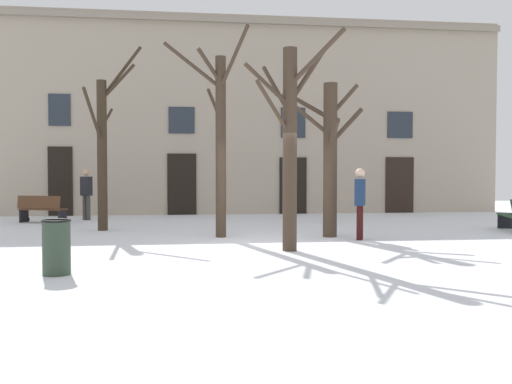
# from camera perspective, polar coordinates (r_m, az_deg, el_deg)

# --- Properties ---
(ground_plane) EXTENTS (36.16, 36.16, 0.00)m
(ground_plane) POSITION_cam_1_polar(r_m,az_deg,el_deg) (12.52, 1.07, -5.61)
(ground_plane) COLOR white
(building_facade) EXTENTS (22.60, 0.60, 8.01)m
(building_facade) POSITION_cam_1_polar(r_m,az_deg,el_deg) (22.11, -2.48, 8.22)
(building_facade) COLOR tan
(building_facade) RESTS_ON ground
(tree_foreground) EXTENTS (2.11, 2.19, 5.20)m
(tree_foreground) POSITION_cam_1_polar(r_m,az_deg,el_deg) (14.00, -3.86, 5.82)
(tree_foreground) COLOR #423326
(tree_foreground) RESTS_ON ground
(tree_center) EXTENTS (2.01, 2.05, 4.53)m
(tree_center) POSITION_cam_1_polar(r_m,az_deg,el_deg) (11.51, 3.63, 5.49)
(tree_center) COLOR #423326
(tree_center) RESTS_ON ground
(tree_right_of_center) EXTENTS (2.32, 1.66, 3.98)m
(tree_right_of_center) POSITION_cam_1_polar(r_m,az_deg,el_deg) (14.15, 7.80, 3.97)
(tree_right_of_center) COLOR #423326
(tree_right_of_center) RESTS_ON ground
(tree_near_facade) EXTENTS (1.50, 2.39, 5.36)m
(tree_near_facade) POSITION_cam_1_polar(r_m,az_deg,el_deg) (16.20, -15.83, 4.52)
(tree_near_facade) COLOR #382B1E
(tree_near_facade) RESTS_ON ground
(streetlamp) EXTENTS (0.30, 0.30, 4.04)m
(streetlamp) POSITION_cam_1_polar(r_m,az_deg,el_deg) (18.37, 7.52, 4.50)
(streetlamp) COLOR black
(streetlamp) RESTS_ON ground
(litter_bin) EXTENTS (0.47, 0.47, 0.90)m
(litter_bin) POSITION_cam_1_polar(r_m,az_deg,el_deg) (9.41, -20.31, -5.46)
(litter_bin) COLOR #2D3D2D
(litter_bin) RESTS_ON ground
(bench_back_to_back_right) EXTENTS (1.67, 1.03, 0.92)m
(bench_back_to_back_right) POSITION_cam_1_polar(r_m,az_deg,el_deg) (19.36, -21.67, -1.69)
(bench_back_to_back_right) COLOR #51331E
(bench_back_to_back_right) RESTS_ON ground
(person_near_bench) EXTENTS (0.36, 0.44, 1.78)m
(person_near_bench) POSITION_cam_1_polar(r_m,az_deg,el_deg) (13.65, 10.92, -0.82)
(person_near_bench) COLOR #350F0F
(person_near_bench) RESTS_ON ground
(person_strolling) EXTENTS (0.44, 0.40, 1.81)m
(person_strolling) POSITION_cam_1_polar(r_m,az_deg,el_deg) (19.93, -17.47, 0.06)
(person_strolling) COLOR #403D3A
(person_strolling) RESTS_ON ground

